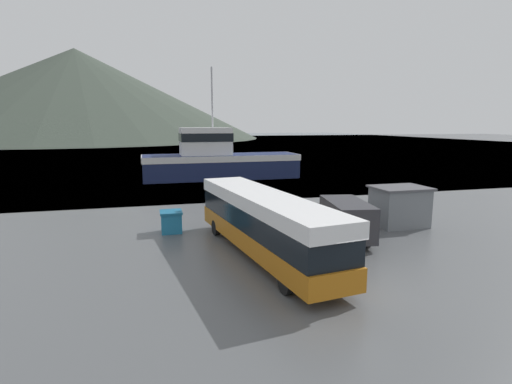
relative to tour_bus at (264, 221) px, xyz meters
name	(u,v)px	position (x,y,z in m)	size (l,w,h in m)	color
ground_plane	(349,293)	(1.99, -5.23, -1.77)	(400.00, 400.00, 0.00)	#515456
water_surface	(170,141)	(1.99, 134.03, -1.77)	(240.00, 240.00, 0.00)	slate
hill_backdrop	(77,94)	(-34.76, 173.27, 17.35)	(156.45, 156.45, 38.25)	#3D473D
tour_bus	(264,221)	(0.00, 0.00, 0.00)	(4.22, 13.19, 3.13)	#B26614
delivery_van	(343,218)	(5.27, 1.78, -0.56)	(3.01, 6.46, 2.27)	#2D2D33
fishing_boat	(218,160)	(2.57, 28.93, 0.49)	(18.53, 5.51, 12.98)	#19234C
storage_bin	(171,221)	(-4.21, 5.63, -1.11)	(1.31, 1.41, 1.31)	teal
dock_kiosk	(399,206)	(10.09, 3.48, -0.49)	(3.42, 2.67, 2.54)	slate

